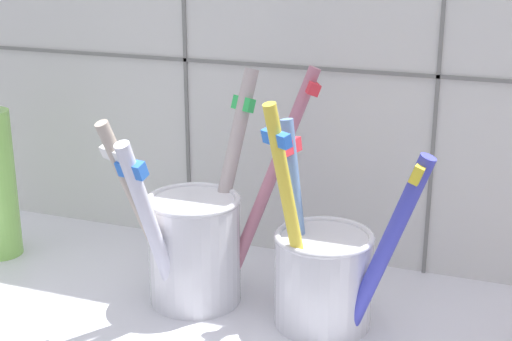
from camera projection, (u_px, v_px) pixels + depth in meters
counter_slab at (257, 322)px, 56.88cm from camera, size 64.00×22.00×2.00cm
tile_wall_back at (309, 15)px, 60.90cm from camera, size 64.00×2.20×45.00cm
toothbrush_cup_left at (195, 241)px, 56.43cm from camera, size 13.04×13.44×17.99cm
toothbrush_cup_right at (323, 272)px, 53.24cm from camera, size 11.07×8.66×17.12cm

